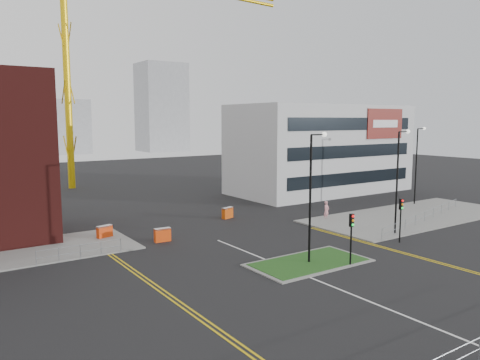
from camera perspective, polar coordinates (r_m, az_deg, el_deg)
The scene contains 24 objects.
ground at distance 27.18m, azimuth 17.00°, elevation -14.58°, with size 200.00×200.00×0.00m, color black.
pavement_right at distance 52.25m, azimuth 20.23°, elevation -4.10°, with size 24.00×10.00×0.12m, color slate.
island_kerb at distance 33.69m, azimuth 8.40°, elevation -9.94°, with size 8.60×4.60×0.08m, color slate.
grass_island at distance 33.69m, azimuth 8.40°, elevation -9.91°, with size 8.00×4.00×0.12m, color #1C4818.
office_block at distance 66.23m, azimuth 9.79°, elevation 3.76°, with size 25.00×12.20×12.00m.
tower_crane at distance 76.55m, azimuth -16.26°, elevation 18.82°, with size 52.91×5.25×37.05m.
streetlamp_island at distance 32.66m, azimuth 8.86°, elevation -0.82°, with size 1.46×0.36×9.18m.
streetlamp_right_near at distance 42.89m, azimuth 18.81°, elevation 0.80°, with size 1.46×0.36×9.18m.
streetlamp_right_far at distance 58.86m, azimuth 20.83°, elevation 2.38°, with size 1.46×0.36×9.18m.
traffic_light_island at distance 33.04m, azimuth 13.44°, elevation -5.87°, with size 0.28×0.33×3.65m.
traffic_light_right at distance 40.35m, azimuth 19.03°, elevation -3.69°, with size 0.28×0.33×3.65m.
railing_left at distance 35.96m, azimuth -18.88°, elevation -7.98°, with size 6.05×0.05×1.10m.
railing_right at distance 49.51m, azimuth 21.60°, elevation -3.92°, with size 19.05×5.05×1.10m.
centre_line at distance 28.38m, azimuth 13.77°, elevation -13.50°, with size 0.15×30.00×0.01m, color silver.
yellow_left_a at distance 29.56m, azimuth -10.73°, elevation -12.56°, with size 0.12×24.00×0.01m, color gold.
yellow_left_b at distance 29.67m, azimuth -10.19°, elevation -12.47°, with size 0.12×24.00×0.01m, color gold.
yellow_right_a at distance 37.82m, azimuth 18.99°, elevation -8.40°, with size 0.12×20.00×0.01m, color gold.
yellow_right_b at distance 38.05m, azimuth 19.27°, elevation -8.31°, with size 0.12×20.00×0.01m, color gold.
skyline_b at distance 148.65m, azimuth -22.72°, elevation 5.99°, with size 24.00×12.00×16.00m, color gray.
skyline_c at distance 154.90m, azimuth -9.53°, elevation 8.70°, with size 14.00×12.00×28.00m, color gray.
pedestrian at distance 47.98m, azimuth 10.49°, elevation -3.66°, with size 0.69×0.46×1.90m, color pink.
barrier_left at distance 41.47m, azimuth -16.18°, elevation -6.05°, with size 1.41×0.78×1.13m.
barrier_mid at distance 39.40m, azimuth -9.43°, elevation -6.55°, with size 1.38×0.55×1.14m.
barrier_right at distance 47.94m, azimuth -1.54°, elevation -3.97°, with size 1.41×0.84×1.13m.
Camera 1 is at (-19.90, -15.60, 9.99)m, focal length 35.00 mm.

